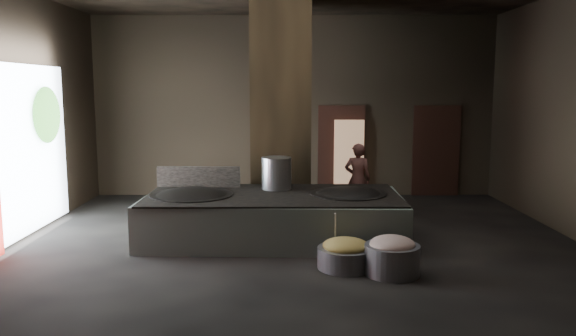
{
  "coord_description": "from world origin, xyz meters",
  "views": [
    {
      "loc": [
        -0.18,
        -9.65,
        2.72
      ],
      "look_at": [
        -0.16,
        0.63,
        1.25
      ],
      "focal_mm": 35.0,
      "sensor_mm": 36.0,
      "label": 1
    }
  ],
  "objects_px": {
    "cook": "(358,179)",
    "veg_basin": "(346,258)",
    "wok_left": "(192,199)",
    "hearth_platform": "(273,218)",
    "wok_right": "(348,198)",
    "stock_pot": "(276,173)",
    "meat_basin": "(392,260)"
  },
  "relations": [
    {
      "from": "cook",
      "to": "veg_basin",
      "type": "xyz_separation_m",
      "value": [
        -0.64,
        -3.7,
        -0.61
      ]
    },
    {
      "from": "cook",
      "to": "wok_left",
      "type": "bearing_deg",
      "value": 41.11
    },
    {
      "from": "hearth_platform",
      "to": "wok_right",
      "type": "xyz_separation_m",
      "value": [
        1.35,
        0.05,
        0.35
      ]
    },
    {
      "from": "stock_pot",
      "to": "veg_basin",
      "type": "xyz_separation_m",
      "value": [
        1.09,
        -2.18,
        -0.97
      ]
    },
    {
      "from": "wok_left",
      "to": "wok_right",
      "type": "height_order",
      "value": "wok_left"
    },
    {
      "from": "stock_pot",
      "to": "hearth_platform",
      "type": "bearing_deg",
      "value": -95.19
    },
    {
      "from": "wok_right",
      "to": "veg_basin",
      "type": "xyz_separation_m",
      "value": [
        -0.21,
        -1.68,
        -0.59
      ]
    },
    {
      "from": "wok_left",
      "to": "cook",
      "type": "height_order",
      "value": "cook"
    },
    {
      "from": "meat_basin",
      "to": "stock_pot",
      "type": "bearing_deg",
      "value": 125.08
    },
    {
      "from": "cook",
      "to": "wok_right",
      "type": "bearing_deg",
      "value": 85.86
    },
    {
      "from": "stock_pot",
      "to": "cook",
      "type": "distance_m",
      "value": 2.33
    },
    {
      "from": "cook",
      "to": "hearth_platform",
      "type": "bearing_deg",
      "value": 57.17
    },
    {
      "from": "stock_pot",
      "to": "meat_basin",
      "type": "distance_m",
      "value": 3.16
    },
    {
      "from": "hearth_platform",
      "to": "cook",
      "type": "distance_m",
      "value": 2.76
    },
    {
      "from": "wok_right",
      "to": "stock_pot",
      "type": "distance_m",
      "value": 1.44
    },
    {
      "from": "hearth_platform",
      "to": "cook",
      "type": "height_order",
      "value": "cook"
    },
    {
      "from": "cook",
      "to": "veg_basin",
      "type": "height_order",
      "value": "cook"
    },
    {
      "from": "cook",
      "to": "meat_basin",
      "type": "height_order",
      "value": "cook"
    },
    {
      "from": "wok_left",
      "to": "veg_basin",
      "type": "xyz_separation_m",
      "value": [
        2.59,
        -1.58,
        -0.59
      ]
    },
    {
      "from": "hearth_platform",
      "to": "meat_basin",
      "type": "relative_size",
      "value": 5.67
    },
    {
      "from": "wok_left",
      "to": "stock_pot",
      "type": "height_order",
      "value": "stock_pot"
    },
    {
      "from": "meat_basin",
      "to": "wok_right",
      "type": "bearing_deg",
      "value": 102.55
    },
    {
      "from": "wok_left",
      "to": "meat_basin",
      "type": "distance_m",
      "value": 3.78
    },
    {
      "from": "veg_basin",
      "to": "cook",
      "type": "bearing_deg",
      "value": 80.24
    },
    {
      "from": "wok_left",
      "to": "stock_pot",
      "type": "xyz_separation_m",
      "value": [
        1.5,
        0.6,
        0.38
      ]
    },
    {
      "from": "wok_right",
      "to": "stock_pot",
      "type": "relative_size",
      "value": 2.25
    },
    {
      "from": "stock_pot",
      "to": "veg_basin",
      "type": "relative_size",
      "value": 0.7
    },
    {
      "from": "stock_pot",
      "to": "meat_basin",
      "type": "relative_size",
      "value": 0.74
    },
    {
      "from": "wok_right",
      "to": "cook",
      "type": "xyz_separation_m",
      "value": [
        0.43,
        2.02,
        0.02
      ]
    },
    {
      "from": "hearth_platform",
      "to": "stock_pot",
      "type": "bearing_deg",
      "value": 86.65
    },
    {
      "from": "wok_right",
      "to": "cook",
      "type": "bearing_deg",
      "value": 78.08
    },
    {
      "from": "stock_pot",
      "to": "veg_basin",
      "type": "distance_m",
      "value": 2.62
    }
  ]
}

